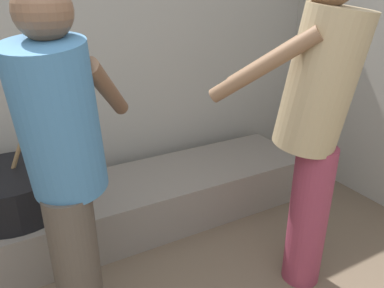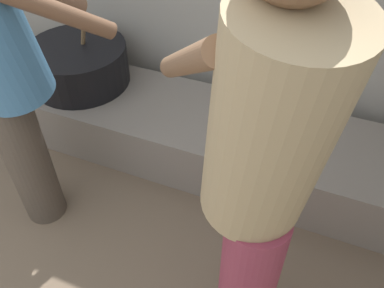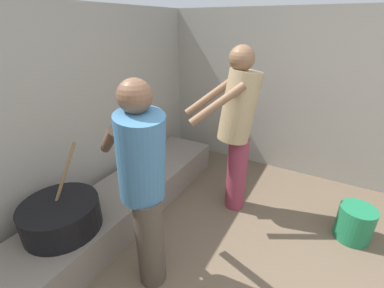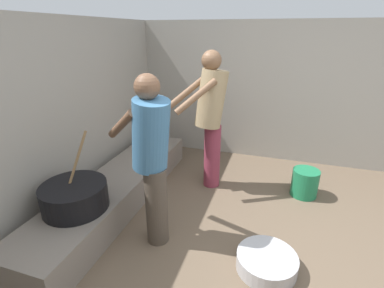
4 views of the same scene
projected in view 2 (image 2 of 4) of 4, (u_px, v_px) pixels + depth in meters
hearth_ledge at (171, 128)px, 2.41m from camera, size 2.69×0.60×0.32m
cooking_pot_main at (79, 64)px, 2.41m from camera, size 0.58×0.58×0.69m
cook_in_blue_shirt at (1, 69)px, 1.59m from camera, size 0.61×0.72×1.53m
cook_in_tan_shirt at (261, 176)px, 1.09m from camera, size 0.67×0.73×1.64m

